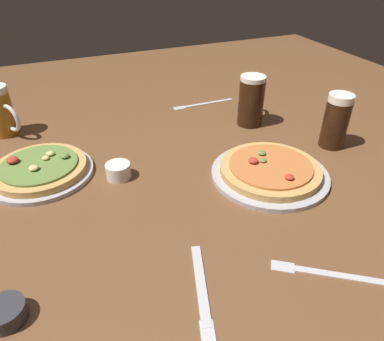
{
  "coord_description": "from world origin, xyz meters",
  "views": [
    {
      "loc": [
        -0.3,
        -0.72,
        0.54
      ],
      "look_at": [
        0.0,
        0.0,
        0.02
      ],
      "focal_mm": 33.95,
      "sensor_mm": 36.0,
      "label": 1
    }
  ],
  "objects": [
    {
      "name": "beer_mug_pale",
      "position": [
        0.45,
        -0.0,
        0.08
      ],
      "size": [
        0.09,
        0.12,
        0.16
      ],
      "color": "black",
      "rests_on": "ground_plane"
    },
    {
      "name": "ramekin_butter",
      "position": [
        -0.18,
        0.07,
        0.02
      ],
      "size": [
        0.06,
        0.06,
        0.04
      ],
      "primitive_type": "cylinder",
      "color": "white",
      "rests_on": "ground_plane"
    },
    {
      "name": "pizza_plate_near",
      "position": [
        0.19,
        -0.07,
        0.02
      ],
      "size": [
        0.3,
        0.3,
        0.05
      ],
      "color": "#B2B2B7",
      "rests_on": "ground_plane"
    },
    {
      "name": "beer_mug_amber",
      "position": [
        0.3,
        0.22,
        0.08
      ],
      "size": [
        0.11,
        0.12,
        0.16
      ],
      "color": "black",
      "rests_on": "ground_plane"
    },
    {
      "name": "ramekin_sauce",
      "position": [
        -0.44,
        -0.27,
        0.02
      ],
      "size": [
        0.07,
        0.07,
        0.03
      ],
      "primitive_type": "cylinder",
      "color": "#333338",
      "rests_on": "ground_plane"
    },
    {
      "name": "ground_plane",
      "position": [
        0.0,
        0.0,
        -0.01
      ],
      "size": [
        2.4,
        2.4,
        0.03
      ],
      "primitive_type": "cube",
      "color": "brown"
    },
    {
      "name": "knife_right",
      "position": [
        -0.12,
        -0.35,
        0.0
      ],
      "size": [
        0.09,
        0.22,
        0.01
      ],
      "color": "silver",
      "rests_on": "ground_plane"
    },
    {
      "name": "pizza_plate_far",
      "position": [
        -0.36,
        0.16,
        0.02
      ],
      "size": [
        0.27,
        0.27,
        0.05
      ],
      "color": "#B2B2B7",
      "rests_on": "ground_plane"
    },
    {
      "name": "beer_mug_dark",
      "position": [
        -0.45,
        0.45,
        0.08
      ],
      "size": [
        0.1,
        0.12,
        0.16
      ],
      "color": "#9E6619",
      "rests_on": "ground_plane"
    },
    {
      "name": "fork_left",
      "position": [
        0.22,
        0.42,
        0.0
      ],
      "size": [
        0.23,
        0.03,
        0.01
      ],
      "color": "silver",
      "rests_on": "ground_plane"
    },
    {
      "name": "fork_spare",
      "position": [
        0.11,
        -0.4,
        0.0
      ],
      "size": [
        0.19,
        0.14,
        0.01
      ],
      "color": "silver",
      "rests_on": "ground_plane"
    }
  ]
}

